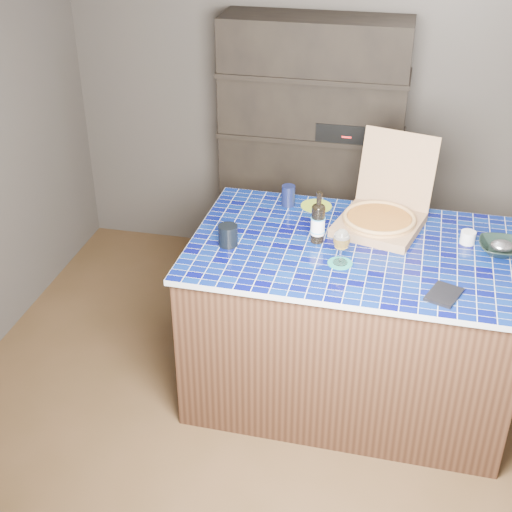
% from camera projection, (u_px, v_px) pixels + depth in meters
% --- Properties ---
extents(room, '(3.50, 3.50, 3.50)m').
position_uv_depth(room, '(265.00, 203.00, 3.39)').
color(room, brown).
rests_on(room, ground).
extents(shelving_unit, '(1.20, 0.41, 1.80)m').
position_uv_depth(shelving_unit, '(312.00, 152.00, 4.85)').
color(shelving_unit, black).
rests_on(shelving_unit, floor).
extents(kitchen_island, '(1.72, 1.11, 0.93)m').
position_uv_depth(kitchen_island, '(350.00, 320.00, 3.90)').
color(kitchen_island, '#492C1C').
rests_on(kitchen_island, floor).
extents(pizza_box, '(0.53, 0.60, 0.46)m').
position_uv_depth(pizza_box, '(381.00, 216.00, 3.82)').
color(pizza_box, '#A27453').
rests_on(pizza_box, kitchen_island).
extents(mead_bottle, '(0.08, 0.08, 0.28)m').
position_uv_depth(mead_bottle, '(318.00, 222.00, 3.66)').
color(mead_bottle, black).
rests_on(mead_bottle, kitchen_island).
extents(teal_trivet, '(0.12, 0.12, 0.01)m').
position_uv_depth(teal_trivet, '(340.00, 263.00, 3.52)').
color(teal_trivet, '#188170').
rests_on(teal_trivet, kitchen_island).
extents(wine_glass, '(0.08, 0.08, 0.19)m').
position_uv_depth(wine_glass, '(342.00, 240.00, 3.45)').
color(wine_glass, white).
rests_on(wine_glass, teal_trivet).
extents(tumbler, '(0.10, 0.10, 0.11)m').
position_uv_depth(tumbler, '(228.00, 235.00, 3.66)').
color(tumbler, black).
rests_on(tumbler, kitchen_island).
extents(dvd_case, '(0.19, 0.22, 0.01)m').
position_uv_depth(dvd_case, '(444.00, 294.00, 3.27)').
color(dvd_case, black).
rests_on(dvd_case, kitchen_island).
extents(bowl, '(0.24, 0.24, 0.06)m').
position_uv_depth(bowl, '(501.00, 248.00, 3.60)').
color(bowl, black).
rests_on(bowl, kitchen_island).
extents(foil_contents, '(0.12, 0.10, 0.05)m').
position_uv_depth(foil_contents, '(502.00, 246.00, 3.59)').
color(foil_contents, '#A8A9B3').
rests_on(foil_contents, bowl).
extents(white_jar, '(0.08, 0.08, 0.07)m').
position_uv_depth(white_jar, '(468.00, 237.00, 3.68)').
color(white_jar, silver).
rests_on(white_jar, kitchen_island).
extents(navy_cup, '(0.08, 0.08, 0.12)m').
position_uv_depth(navy_cup, '(288.00, 196.00, 4.05)').
color(navy_cup, black).
rests_on(navy_cup, kitchen_island).
extents(green_trivet, '(0.18, 0.18, 0.01)m').
position_uv_depth(green_trivet, '(316.00, 206.00, 4.07)').
color(green_trivet, '#9CBE28').
rests_on(green_trivet, kitchen_island).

